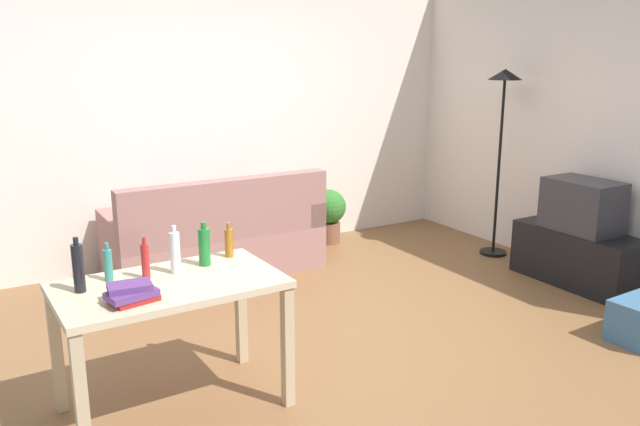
{
  "coord_description": "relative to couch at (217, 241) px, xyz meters",
  "views": [
    {
      "loc": [
        -2.38,
        -3.68,
        1.99
      ],
      "look_at": [
        0.1,
        0.5,
        0.75
      ],
      "focal_mm": 36.16,
      "sensor_mm": 36.0,
      "label": 1
    }
  ],
  "objects": [
    {
      "name": "bottle_amber",
      "position": [
        -0.61,
        -1.76,
        0.55
      ],
      "size": [
        0.05,
        0.05,
        0.21
      ],
      "color": "#9E6019",
      "rests_on": "desk"
    },
    {
      "name": "tv",
      "position": [
        2.59,
        -1.84,
        0.39
      ],
      "size": [
        0.41,
        0.6,
        0.44
      ],
      "rotation": [
        0.0,
        0.0,
        1.57
      ],
      "color": "#2D2D33",
      "rests_on": "tv_stand"
    },
    {
      "name": "ground_plane",
      "position": [
        0.34,
        -1.59,
        -0.32
      ],
      "size": [
        5.2,
        4.4,
        0.02
      ],
      "primitive_type": "cube",
      "color": "brown"
    },
    {
      "name": "wall_right",
      "position": [
        2.94,
        -1.59,
        1.04
      ],
      "size": [
        0.1,
        4.4,
        2.7
      ],
      "primitive_type": "cube",
      "color": "beige",
      "rests_on": "ground_plane"
    },
    {
      "name": "bottle_green",
      "position": [
        -0.79,
        -1.84,
        0.57
      ],
      "size": [
        0.07,
        0.07,
        0.26
      ],
      "color": "#1E722D",
      "rests_on": "desk"
    },
    {
      "name": "couch",
      "position": [
        0.0,
        0.0,
        0.0
      ],
      "size": [
        1.88,
        0.84,
        0.92
      ],
      "rotation": [
        0.0,
        0.0,
        3.14
      ],
      "color": "#996B66",
      "rests_on": "ground_plane"
    },
    {
      "name": "tv_stand",
      "position": [
        2.59,
        -1.84,
        -0.07
      ],
      "size": [
        0.44,
        1.1,
        0.48
      ],
      "rotation": [
        0.0,
        0.0,
        1.57
      ],
      "color": "black",
      "rests_on": "ground_plane"
    },
    {
      "name": "torchiere_lamp",
      "position": [
        2.59,
        -0.86,
        1.11
      ],
      "size": [
        0.32,
        0.32,
        1.81
      ],
      "color": "black",
      "rests_on": "ground_plane"
    },
    {
      "name": "potted_plant",
      "position": [
        1.38,
        0.31,
        0.02
      ],
      "size": [
        0.36,
        0.36,
        0.57
      ],
      "color": "brown",
      "rests_on": "ground_plane"
    },
    {
      "name": "bottle_clear",
      "position": [
        -0.98,
        -1.89,
        0.58
      ],
      "size": [
        0.06,
        0.06,
        0.28
      ],
      "color": "silver",
      "rests_on": "desk"
    },
    {
      "name": "desk",
      "position": [
        -1.06,
        -2.01,
        0.34
      ],
      "size": [
        1.21,
        0.72,
        0.76
      ],
      "rotation": [
        0.0,
        0.0,
        0.02
      ],
      "color": "#C6B28E",
      "rests_on": "ground_plane"
    },
    {
      "name": "wall_rear",
      "position": [
        0.34,
        0.61,
        1.04
      ],
      "size": [
        5.2,
        0.1,
        2.7
      ],
      "primitive_type": "cube",
      "color": "silver",
      "rests_on": "ground_plane"
    },
    {
      "name": "bottle_dark",
      "position": [
        -1.51,
        -1.92,
        0.59
      ],
      "size": [
        0.06,
        0.06,
        0.3
      ],
      "color": "black",
      "rests_on": "desk"
    },
    {
      "name": "bottle_tall",
      "position": [
        -1.34,
        -1.82,
        0.55
      ],
      "size": [
        0.05,
        0.05,
        0.21
      ],
      "color": "teal",
      "rests_on": "desk"
    },
    {
      "name": "bottle_red",
      "position": [
        -1.15,
        -1.89,
        0.56
      ],
      "size": [
        0.04,
        0.04,
        0.24
      ],
      "color": "#AD2323",
      "rests_on": "desk"
    },
    {
      "name": "book_stack",
      "position": [
        -1.31,
        -2.19,
        0.5
      ],
      "size": [
        0.27,
        0.22,
        0.09
      ],
      "color": "maroon",
      "rests_on": "desk"
    }
  ]
}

